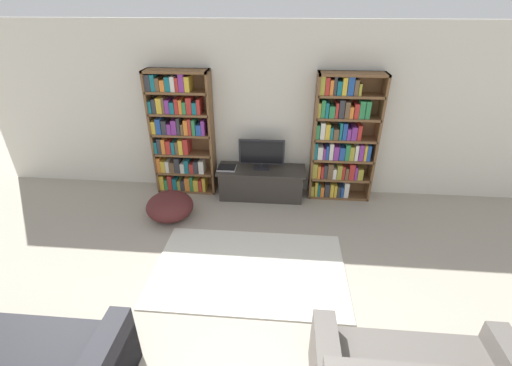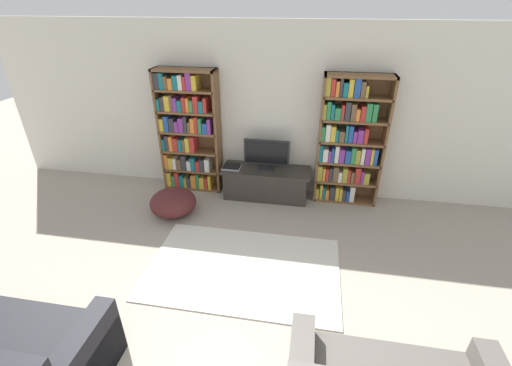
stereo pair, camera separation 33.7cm
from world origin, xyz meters
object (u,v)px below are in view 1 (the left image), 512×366
Objects in this scene: bookshelf_left at (180,135)px; bookshelf_right at (341,139)px; television at (262,154)px; beanbag_ottoman at (170,206)px; tv_stand at (261,182)px; laptop at (227,168)px.

bookshelf_left is 1.00× the size of bookshelf_right.
beanbag_ottoman is at bearing -148.78° from television.
bookshelf_left is 1.30m from television.
bookshelf_left reaches higher than tv_stand.
television reaches higher than tv_stand.
tv_stand reaches higher than beanbag_ottoman.
bookshelf_left is 2.77× the size of television.
tv_stand is 4.84× the size of laptop.
tv_stand is at bearing -90.00° from television.
television reaches higher than beanbag_ottoman.
bookshelf_right reaches higher than tv_stand.
laptop is (-1.73, -0.16, -0.47)m from bookshelf_right.
bookshelf_left is at bearing 174.38° from tv_stand.
bookshelf_right is 1.41× the size of tv_stand.
beanbag_ottoman is (-1.27, -0.77, -0.54)m from television.
bookshelf_right is at bearing 6.05° from tv_stand.
television is (1.28, -0.10, -0.23)m from bookshelf_left.
television is 0.59m from laptop.
television is 2.47× the size of laptop.
tv_stand is at bearing -5.62° from bookshelf_left.
laptop is at bearing -174.82° from bookshelf_right.
television is 1.58m from beanbag_ottoman.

